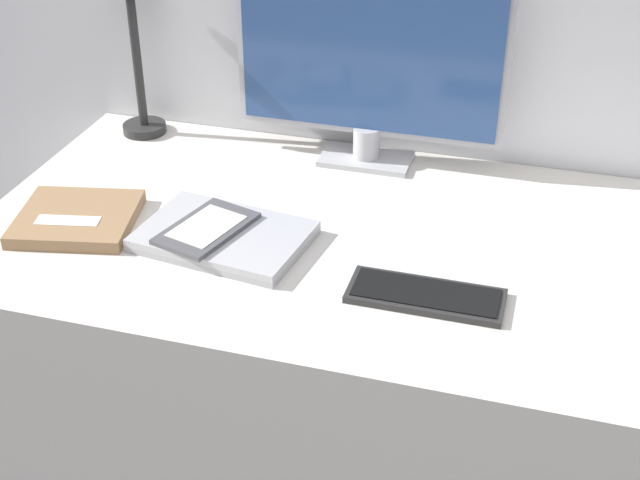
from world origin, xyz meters
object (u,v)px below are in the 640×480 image
monitor (369,57)px  notebook (77,219)px  keyboard (426,295)px  desk_lamp (131,9)px  ereader (207,228)px  laptop (224,236)px

monitor → notebook: monitor is taller
keyboard → desk_lamp: size_ratio=0.65×
keyboard → ereader: ereader is taller
laptop → desk_lamp: bearing=131.3°
ereader → desk_lamp: (-0.32, 0.41, 0.26)m
monitor → desk_lamp: 0.53m
desk_lamp → ereader: bearing=-51.8°
ereader → desk_lamp: size_ratio=0.52×
notebook → desk_lamp: bearing=98.3°
desk_lamp → keyboard: bearing=-32.7°
laptop → ereader: ereader is taller
keyboard → desk_lamp: (-0.74, 0.47, 0.28)m
keyboard → ereader: bearing=171.1°
laptop → ereader: bearing=-164.5°
ereader → desk_lamp: bearing=128.2°
laptop → ereader: 0.04m
laptop → desk_lamp: size_ratio=0.80×
monitor → laptop: 0.49m
desk_lamp → monitor: bearing=-0.4°
monitor → ereader: 0.50m
keyboard → monitor: bearing=114.6°
monitor → keyboard: bearing=-65.4°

